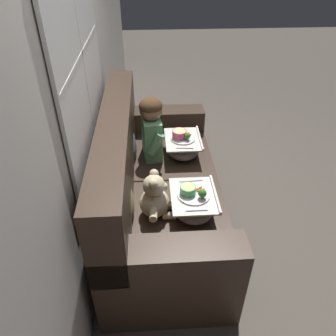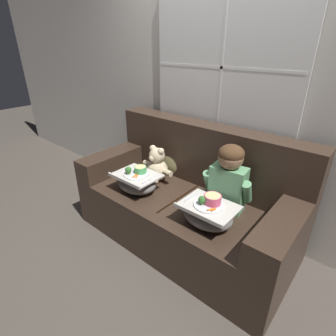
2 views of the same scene
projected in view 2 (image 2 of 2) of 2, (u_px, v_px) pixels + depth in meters
name	position (u px, v px, depth m)	size (l,w,h in m)	color
ground_plane	(182.00, 238.00, 2.52)	(14.00, 14.00, 0.00)	#4C443D
wall_back_with_window	(222.00, 91.00, 2.32)	(8.00, 0.08, 2.60)	beige
couch	(188.00, 202.00, 2.41)	(1.95, 0.90, 1.04)	#38281E
throw_pillow_behind_child	(239.00, 181.00, 2.21)	(0.34, 0.17, 0.36)	slate
throw_pillow_behind_teddy	(170.00, 158.00, 2.64)	(0.32, 0.15, 0.33)	#898456
child_figure	(229.00, 175.00, 2.01)	(0.40, 0.21, 0.55)	#66A370
teddy_bear	(157.00, 166.00, 2.51)	(0.37, 0.26, 0.35)	beige
lap_tray_child	(208.00, 213.00, 1.92)	(0.40, 0.31, 0.24)	slate
lap_tray_teddy	(137.00, 182.00, 2.36)	(0.40, 0.32, 0.24)	slate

